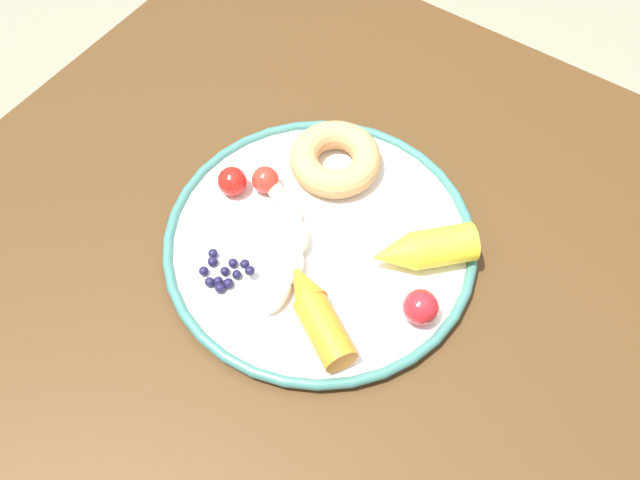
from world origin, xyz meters
TOP-DOWN VIEW (x-y plane):
  - ground_plane at (0.00, 0.00)m, footprint 6.00×6.00m
  - dining_table at (0.00, 0.00)m, footprint 0.98×0.95m
  - plate at (-0.05, -0.02)m, footprint 0.36×0.36m
  - banana at (-0.03, -0.05)m, footprint 0.15×0.12m
  - carrot_orange at (0.03, 0.03)m, footprint 0.10×0.13m
  - carrot_yellow at (-0.09, 0.09)m, footprint 0.11×0.11m
  - donut at (-0.15, -0.06)m, footprint 0.15×0.15m
  - blueberry_pile at (0.05, -0.08)m, footprint 0.05×0.06m
  - tomato_near at (-0.03, 0.12)m, footprint 0.04×0.04m
  - tomato_mid at (-0.08, -0.12)m, footprint 0.03×0.03m
  - tomato_far at (-0.05, -0.15)m, footprint 0.03×0.03m

SIDE VIEW (x-z plane):
  - ground_plane at x=0.00m, z-range 0.00..0.00m
  - dining_table at x=0.00m, z-range 0.27..0.97m
  - plate at x=-0.05m, z-range 0.70..0.72m
  - blueberry_pile at x=0.05m, z-range 0.71..0.73m
  - banana at x=-0.03m, z-range 0.71..0.74m
  - tomato_mid at x=-0.08m, z-range 0.72..0.75m
  - tomato_far at x=-0.05m, z-range 0.72..0.75m
  - donut at x=-0.15m, z-range 0.72..0.75m
  - carrot_orange at x=0.03m, z-range 0.72..0.75m
  - tomato_near at x=-0.03m, z-range 0.72..0.75m
  - carrot_yellow at x=-0.09m, z-range 0.72..0.76m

